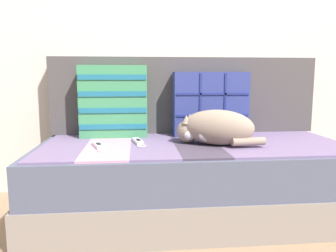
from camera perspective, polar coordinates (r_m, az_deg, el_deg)
ground_plane at (r=1.81m, az=5.03°, el=-16.03°), size 14.00×14.00×0.00m
wall_behind at (r=2.28m, az=2.58°, el=21.07°), size 6.00×0.06×2.50m
couch at (r=1.86m, az=4.37°, el=-8.86°), size 1.71×0.84×0.40m
sofa_backrest at (r=2.13m, az=2.86°, el=5.40°), size 1.67×0.14×0.48m
throw_pillow_quilted at (r=2.01m, az=7.36°, el=3.85°), size 0.45×0.14×0.38m
throw_pillow_striped at (r=1.96m, az=-9.48°, el=4.24°), size 0.39×0.14×0.42m
sleeping_cat at (r=1.72m, az=7.92°, el=-0.39°), size 0.43×0.32×0.18m
game_remote_near at (r=1.77m, az=-5.22°, el=-2.72°), size 0.08×0.20×0.02m
game_remote_far at (r=1.69m, az=-12.02°, el=-3.37°), size 0.10×0.19×0.02m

